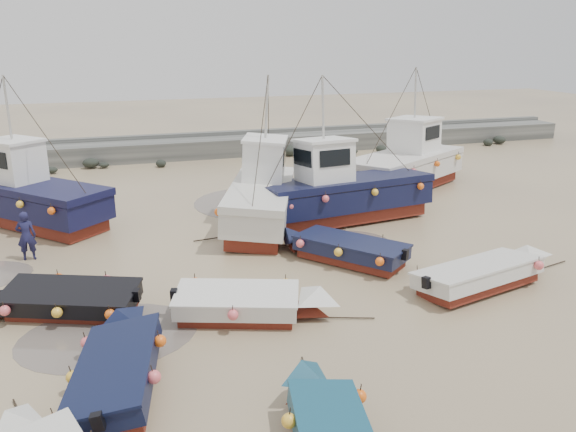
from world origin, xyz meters
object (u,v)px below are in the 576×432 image
dinghy_2 (327,425)px  cabin_boat_1 (261,192)px  dinghy_1 (123,362)px  dinghy_3 (488,272)px  dinghy_4 (60,296)px  dinghy_6 (342,246)px  dinghy_5 (250,301)px  cabin_boat_2 (334,193)px  cabin_boat_3 (411,162)px  person (30,259)px  cabin_boat_0 (24,194)px

dinghy_2 → cabin_boat_1: cabin_boat_1 is taller
dinghy_1 → dinghy_3: same height
cabin_boat_1 → dinghy_4: bearing=-119.2°
dinghy_6 → dinghy_5: bearing=178.9°
cabin_boat_2 → cabin_boat_3: 7.68m
dinghy_6 → dinghy_2: bearing=-153.6°
dinghy_1 → dinghy_5: size_ratio=1.09×
cabin_boat_2 → dinghy_2: bearing=150.3°
cabin_boat_2 → dinghy_1: bearing=129.4°
dinghy_2 → dinghy_4: (-5.35, 7.63, -0.02)m
cabin_boat_1 → cabin_boat_3: (9.23, 3.60, -0.01)m
cabin_boat_1 → person: (-9.14, -1.74, -1.34)m
dinghy_4 → cabin_boat_0: cabin_boat_0 is taller
cabin_boat_0 → person: (0.57, -4.50, -1.34)m
dinghy_2 → cabin_boat_1: size_ratio=0.52×
dinghy_1 → dinghy_2: bearing=-33.8°
dinghy_4 → cabin_boat_1: size_ratio=0.59×
cabin_boat_3 → person: bearing=-103.8°
dinghy_6 → cabin_boat_2: 4.50m
dinghy_6 → cabin_boat_3: cabin_boat_3 is taller
cabin_boat_1 → dinghy_1: bearing=-99.1°
cabin_boat_1 → person: size_ratio=5.51×
cabin_boat_0 → person: size_ratio=4.47×
cabin_boat_0 → person: cabin_boat_0 is taller
dinghy_1 → dinghy_2: same height
dinghy_2 → cabin_boat_0: 18.48m
dinghy_3 → dinghy_5: (-7.80, 0.21, 0.02)m
dinghy_4 → cabin_boat_3: bearing=-37.4°
dinghy_3 → dinghy_4: bearing=-112.6°
dinghy_4 → dinghy_5: 5.54m
dinghy_5 → cabin_boat_0: size_ratio=0.69×
dinghy_3 → person: bearing=-129.0°
cabin_boat_2 → person: bearing=86.2°
dinghy_1 → dinghy_4: bearing=121.4°
dinghy_5 → dinghy_6: bearing=147.3°
dinghy_1 → person: bearing=118.6°
dinghy_3 → cabin_boat_3: (3.95, 12.27, 0.79)m
dinghy_1 → dinghy_6: bearing=45.2°
cabin_boat_3 → dinghy_5: bearing=-74.2°
dinghy_2 → dinghy_3: same height
dinghy_2 → cabin_boat_3: (11.59, 17.78, 0.76)m
dinghy_3 → dinghy_5: bearing=-104.9°
dinghy_2 → dinghy_6: (4.03, 9.04, -0.02)m
dinghy_3 → cabin_boat_1: (-5.28, 8.67, 0.80)m
dinghy_1 → dinghy_5: (3.55, 2.21, 0.01)m
dinghy_2 → person: dinghy_2 is taller
dinghy_1 → cabin_boat_0: size_ratio=0.76×
person → cabin_boat_3: bearing=-165.0°
dinghy_1 → dinghy_4: same height
cabin_boat_3 → dinghy_6: bearing=-70.8°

